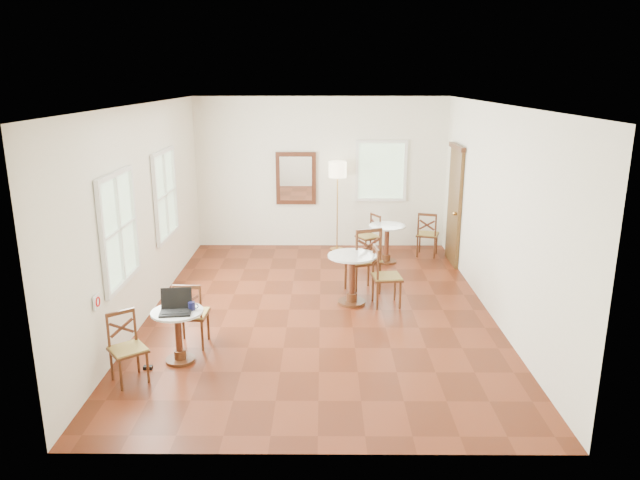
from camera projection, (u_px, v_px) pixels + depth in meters
The scene contains 17 objects.
ground at pixel (320, 310), 8.81m from camera, with size 7.00×7.00×0.00m, color #612410.
room_shell at pixel (316, 182), 8.56m from camera, with size 5.02×7.02×3.01m.
cafe_table_near at pixel (178, 330), 7.11m from camera, with size 0.62×0.62×0.66m.
cafe_table_mid at pixel (352, 274), 8.93m from camera, with size 0.74×0.74×0.78m.
cafe_table_back at pixel (387, 239), 10.95m from camera, with size 0.68×0.68×0.71m.
chair_near_a at pixel (191, 314), 7.53m from camera, with size 0.42×0.42×0.88m.
chair_near_b at pixel (127, 348), 6.65m from camera, with size 0.53×0.53×0.81m.
chair_mid_a at pixel (364, 260), 9.39m from camera, with size 0.66×0.66×1.10m.
chair_mid_b at pixel (385, 276), 8.87m from camera, with size 0.47×0.47×0.92m.
chair_back_a at pixel (427, 234), 11.35m from camera, with size 0.50×0.50×0.87m.
chair_back_b at pixel (369, 236), 11.28m from camera, with size 0.52×0.52×0.83m.
floor_lamp at pixel (338, 176), 11.44m from camera, with size 0.35×0.35×1.78m.
laptop at pixel (176, 306), 7.01m from camera, with size 0.40×0.34×0.26m.
mouse at pixel (181, 312), 6.97m from camera, with size 0.08×0.05×0.03m, color black.
navy_mug at pixel (192, 306), 7.06m from camera, with size 0.12×0.08×0.10m.
water_glass at pixel (172, 302), 7.17m from camera, with size 0.06×0.06×0.10m, color white.
power_adapter at pixel (148, 368), 7.01m from camera, with size 0.10×0.06×0.04m, color black.
Camera 1 is at (0.05, -8.21, 3.36)m, focal length 33.09 mm.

